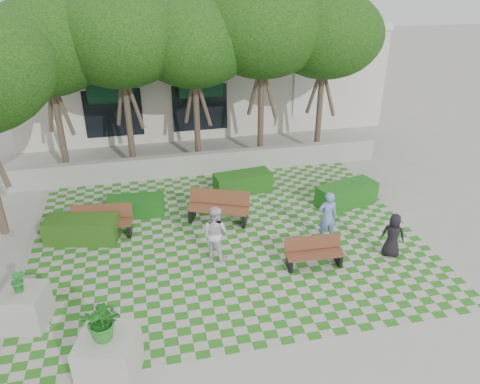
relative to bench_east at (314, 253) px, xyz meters
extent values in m
plane|color=gray|center=(-2.15, 0.86, -0.42)|extent=(90.00, 90.00, 0.00)
plane|color=#2B721E|center=(-2.15, 1.86, -0.42)|extent=(12.00, 12.00, 0.00)
cube|color=#9E9B93|center=(-2.15, -3.84, -0.42)|extent=(16.00, 2.00, 0.01)
cube|color=#9E9B93|center=(-2.15, 7.06, 0.03)|extent=(15.00, 0.36, 0.90)
cube|color=brown|center=(0.00, -0.07, -0.01)|extent=(1.69, 0.59, 0.06)
cube|color=brown|center=(0.01, 0.17, 0.24)|extent=(1.67, 0.20, 0.42)
cube|color=black|center=(-0.74, -0.03, -0.22)|extent=(0.12, 0.47, 0.41)
cube|color=black|center=(0.74, -0.10, -0.22)|extent=(0.12, 0.47, 0.41)
cube|color=brown|center=(-2.26, 3.02, 0.09)|extent=(2.12, 1.37, 0.07)
cube|color=brown|center=(-2.15, 3.29, 0.39)|extent=(1.94, 0.93, 0.51)
cube|color=black|center=(-3.10, 3.38, -0.17)|extent=(0.33, 0.57, 0.50)
cube|color=black|center=(-1.43, 2.67, -0.17)|extent=(0.33, 0.57, 0.50)
cube|color=#59311E|center=(-6.03, 2.97, 0.06)|extent=(1.97, 0.80, 0.06)
cube|color=#59311E|center=(-5.99, 3.25, 0.34)|extent=(1.92, 0.35, 0.48)
cube|color=black|center=(-6.87, 3.07, -0.19)|extent=(0.17, 0.54, 0.47)
cube|color=black|center=(-5.18, 2.88, -0.19)|extent=(0.17, 0.54, 0.47)
cube|color=#175215|center=(2.49, 3.27, -0.03)|extent=(2.37, 1.46, 0.78)
cube|color=#1A4D14|center=(-0.93, 5.08, -0.05)|extent=(2.22, 1.09, 0.75)
cube|color=#144D15|center=(-4.93, 4.15, -0.09)|extent=(1.96, 0.92, 0.67)
cube|color=#214813|center=(-6.63, 2.85, -0.04)|extent=(2.35, 1.35, 0.77)
cube|color=#9E9B93|center=(-5.64, -2.91, 0.15)|extent=(1.40, 1.40, 1.14)
imported|color=#267A26|center=(-5.64, -2.91, 1.16)|extent=(0.96, 0.88, 0.89)
cube|color=#9E9B93|center=(-7.67, -0.75, 0.06)|extent=(1.16, 1.16, 0.97)
imported|color=#287E2E|center=(-7.67, -0.75, 0.87)|extent=(0.41, 0.35, 0.64)
imported|color=#7087CC|center=(0.87, 1.21, 0.41)|extent=(0.64, 0.45, 1.67)
imported|color=black|center=(2.44, -0.03, 0.27)|extent=(0.81, 0.73, 1.38)
imported|color=silver|center=(-2.70, 1.05, 0.42)|extent=(1.04, 1.01, 1.68)
cylinder|color=#47382B|center=(-7.65, 8.46, 1.40)|extent=(0.26, 0.26, 3.64)
ellipsoid|color=#1E4C11|center=(-7.65, 8.46, 4.65)|extent=(4.80, 4.80, 3.60)
cylinder|color=#47382B|center=(-4.95, 8.46, 1.48)|extent=(0.26, 0.26, 3.81)
ellipsoid|color=#1E4C11|center=(-4.95, 8.46, 4.88)|extent=(5.00, 5.00, 3.75)
cylinder|color=#47382B|center=(-2.15, 8.46, 1.37)|extent=(0.26, 0.26, 3.58)
ellipsoid|color=#1E4C11|center=(-2.15, 8.46, 4.57)|extent=(4.60, 4.60, 3.45)
cylinder|color=#47382B|center=(0.65, 8.46, 1.54)|extent=(0.26, 0.26, 3.92)
ellipsoid|color=#1E4C11|center=(0.65, 8.46, 5.04)|extent=(5.20, 5.20, 3.90)
cylinder|color=#47382B|center=(3.35, 8.46, 1.43)|extent=(0.26, 0.26, 3.70)
ellipsoid|color=#1E4C11|center=(3.35, 8.46, 4.73)|extent=(4.80, 4.80, 3.60)
cube|color=beige|center=(-1.15, 15.06, 2.08)|extent=(18.00, 8.00, 5.00)
cube|color=white|center=(-1.15, 11.06, 4.58)|extent=(18.00, 0.30, 0.30)
cube|color=black|center=(3.85, 11.04, 1.78)|extent=(1.40, 0.10, 2.40)
cylinder|color=#0F3822|center=(-5.65, 11.04, 2.58)|extent=(3.00, 1.80, 1.80)
cube|color=black|center=(-5.65, 11.04, 1.18)|extent=(2.60, 0.08, 2.20)
cylinder|color=#0F3822|center=(-1.65, 11.04, 2.58)|extent=(3.00, 1.80, 1.80)
cube|color=black|center=(-1.65, 11.04, 1.18)|extent=(2.60, 0.08, 2.20)
camera|label=1|loc=(-4.54, -10.47, 7.66)|focal=35.00mm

